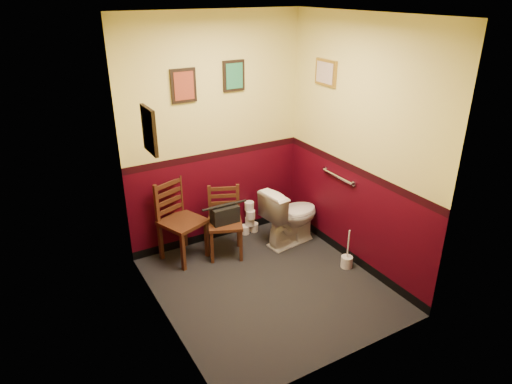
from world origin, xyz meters
TOP-DOWN VIEW (x-y plane):
  - floor at (0.00, 0.00)m, footprint 2.20×2.40m
  - ceiling at (0.00, 0.00)m, footprint 2.20×2.40m
  - wall_back at (0.00, 1.20)m, footprint 2.20×0.00m
  - wall_front at (0.00, -1.20)m, footprint 2.20×0.00m
  - wall_left at (-1.10, 0.00)m, footprint 0.00×2.40m
  - wall_right at (1.10, 0.00)m, footprint 0.00×2.40m
  - grab_bar at (1.07, 0.25)m, footprint 0.05×0.56m
  - framed_print_back_a at (-0.35, 1.18)m, footprint 0.28×0.04m
  - framed_print_back_b at (0.25, 1.18)m, footprint 0.26×0.04m
  - framed_print_left at (-1.08, 0.10)m, footprint 0.04×0.30m
  - framed_print_right at (1.08, 0.60)m, footprint 0.04×0.34m
  - toilet at (0.72, 0.65)m, footprint 0.79×0.51m
  - toilet_brush at (0.96, -0.13)m, footprint 0.13×0.13m
  - chair_left at (-0.57, 1.01)m, footprint 0.57×0.57m
  - chair_right at (-0.09, 0.82)m, footprint 0.50×0.50m
  - handbag at (-0.10, 0.79)m, footprint 0.32×0.16m
  - tp_stack at (0.40, 1.11)m, footprint 0.25×0.15m

SIDE VIEW (x-z plane):
  - floor at x=0.00m, z-range 0.00..0.00m
  - toilet_brush at x=0.96m, z-range -0.16..0.31m
  - tp_stack at x=0.40m, z-range -0.03..0.40m
  - toilet at x=0.72m, z-range 0.00..0.73m
  - chair_right at x=-0.09m, z-range 0.00..0.82m
  - chair_left at x=-0.57m, z-range 0.00..0.94m
  - handbag at x=-0.10m, z-range 0.42..0.64m
  - grab_bar at x=1.07m, z-range 0.92..0.98m
  - wall_back at x=0.00m, z-range 0.00..2.70m
  - wall_front at x=0.00m, z-range 0.00..2.70m
  - wall_left at x=-1.10m, z-range 0.00..2.70m
  - wall_right at x=1.10m, z-range 0.00..2.70m
  - framed_print_left at x=-1.08m, z-range 1.66..2.04m
  - framed_print_back_a at x=-0.35m, z-range 1.77..2.13m
  - framed_print_back_b at x=0.25m, z-range 1.83..2.17m
  - framed_print_right at x=1.08m, z-range 1.91..2.19m
  - ceiling at x=0.00m, z-range 2.70..2.70m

